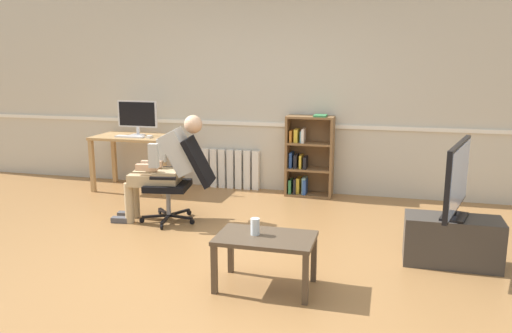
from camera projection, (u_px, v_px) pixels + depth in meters
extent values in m
plane|color=olive|center=(217.00, 259.00, 4.68)|extent=(18.00, 18.00, 0.00)
cube|color=beige|center=(279.00, 92.00, 6.91)|extent=(12.00, 0.10, 2.70)
cube|color=white|center=(278.00, 125.00, 6.94)|extent=(12.00, 0.03, 0.05)
cube|color=tan|center=(92.00, 166.00, 6.98)|extent=(0.06, 0.06, 0.72)
cube|color=tan|center=(164.00, 170.00, 6.71)|extent=(0.06, 0.06, 0.72)
cube|color=tan|center=(181.00, 162.00, 7.26)|extent=(0.06, 0.06, 0.72)
cube|color=tan|center=(114.00, 158.00, 7.52)|extent=(0.06, 0.06, 0.72)
cube|color=tan|center=(136.00, 137.00, 7.04)|extent=(1.15, 0.66, 0.04)
cube|color=silver|center=(138.00, 135.00, 7.09)|extent=(0.18, 0.14, 0.01)
cube|color=silver|center=(138.00, 131.00, 7.10)|extent=(0.04, 0.02, 0.10)
cube|color=silver|center=(137.00, 114.00, 7.05)|extent=(0.58, 0.02, 0.36)
cube|color=black|center=(137.00, 114.00, 7.04)|extent=(0.54, 0.00, 0.33)
cube|color=silver|center=(130.00, 137.00, 6.90)|extent=(0.40, 0.12, 0.02)
cube|color=white|center=(149.00, 137.00, 6.85)|extent=(0.06, 0.10, 0.03)
cube|color=brown|center=(288.00, 155.00, 6.82)|extent=(0.03, 0.28, 1.07)
cube|color=brown|center=(332.00, 157.00, 6.67)|extent=(0.03, 0.28, 1.07)
cube|color=brown|center=(311.00, 155.00, 6.88)|extent=(0.59, 0.02, 1.07)
cube|color=brown|center=(309.00, 194.00, 6.85)|extent=(0.56, 0.28, 0.03)
cube|color=brown|center=(309.00, 169.00, 6.78)|extent=(0.56, 0.28, 0.03)
cube|color=brown|center=(310.00, 143.00, 6.71)|extent=(0.56, 0.28, 0.03)
cube|color=brown|center=(310.00, 117.00, 6.64)|extent=(0.56, 0.28, 0.03)
cube|color=#38844C|center=(291.00, 186.00, 6.87)|extent=(0.03, 0.19, 0.18)
cube|color=#2D519E|center=(292.00, 160.00, 6.83)|extent=(0.04, 0.19, 0.20)
cube|color=orange|center=(292.00, 136.00, 6.74)|extent=(0.03, 0.19, 0.15)
cube|color=black|center=(296.00, 186.00, 6.86)|extent=(0.03, 0.19, 0.20)
cube|color=black|center=(296.00, 161.00, 6.81)|extent=(0.04, 0.19, 0.18)
cube|color=gold|center=(297.00, 135.00, 6.72)|extent=(0.05, 0.19, 0.17)
cube|color=gold|center=(299.00, 185.00, 6.88)|extent=(0.04, 0.19, 0.20)
cube|color=gold|center=(301.00, 161.00, 6.78)|extent=(0.03, 0.19, 0.18)
cube|color=#6699A3|center=(302.00, 137.00, 6.70)|extent=(0.03, 0.19, 0.15)
cube|color=#6699A3|center=(305.00, 185.00, 6.83)|extent=(0.05, 0.19, 0.22)
cube|color=black|center=(305.00, 162.00, 6.76)|extent=(0.04, 0.19, 0.16)
cube|color=white|center=(304.00, 136.00, 6.69)|extent=(0.03, 0.19, 0.18)
cube|color=#2D519E|center=(305.00, 186.00, 6.82)|extent=(0.04, 0.19, 0.20)
cube|color=#38844C|center=(320.00, 116.00, 6.57)|extent=(0.16, 0.22, 0.02)
cube|color=white|center=(206.00, 168.00, 7.29)|extent=(0.09, 0.08, 0.55)
cube|color=white|center=(214.00, 168.00, 7.26)|extent=(0.09, 0.08, 0.55)
cube|color=white|center=(222.00, 169.00, 7.22)|extent=(0.09, 0.08, 0.55)
cube|color=white|center=(231.00, 169.00, 7.19)|extent=(0.09, 0.08, 0.55)
cube|color=white|center=(239.00, 169.00, 7.16)|extent=(0.09, 0.08, 0.55)
cube|color=white|center=(247.00, 170.00, 7.13)|extent=(0.09, 0.08, 0.55)
cube|color=white|center=(256.00, 170.00, 7.10)|extent=(0.09, 0.08, 0.55)
cube|color=black|center=(165.00, 219.00, 5.62)|extent=(0.08, 0.30, 0.02)
cylinder|color=black|center=(162.00, 227.00, 5.48)|extent=(0.03, 0.06, 0.06)
cube|color=black|center=(180.00, 217.00, 5.70)|extent=(0.30, 0.08, 0.02)
cylinder|color=black|center=(192.00, 222.00, 5.65)|extent=(0.06, 0.03, 0.06)
cube|color=black|center=(179.00, 212.00, 5.87)|extent=(0.17, 0.28, 0.02)
cylinder|color=black|center=(189.00, 213.00, 5.99)|extent=(0.04, 0.06, 0.06)
cube|color=black|center=(164.00, 212.00, 5.89)|extent=(0.24, 0.24, 0.02)
cylinder|color=black|center=(160.00, 212.00, 6.02)|extent=(0.06, 0.05, 0.06)
cube|color=black|center=(155.00, 216.00, 5.73)|extent=(0.28, 0.17, 0.02)
cylinder|color=black|center=(142.00, 220.00, 5.71)|extent=(0.06, 0.05, 0.06)
cylinder|color=gray|center=(168.00, 202.00, 5.73)|extent=(0.05, 0.05, 0.30)
cube|color=black|center=(168.00, 186.00, 5.69)|extent=(0.53, 0.53, 0.07)
cube|color=black|center=(199.00, 161.00, 5.60)|extent=(0.37, 0.48, 0.53)
cube|color=black|center=(175.00, 168.00, 5.91)|extent=(0.28, 0.09, 0.03)
cube|color=black|center=(163.00, 178.00, 5.41)|extent=(0.28, 0.09, 0.03)
cube|color=tan|center=(167.00, 176.00, 5.67)|extent=(0.31, 0.38, 0.14)
cube|color=#B2B2AD|center=(180.00, 152.00, 5.60)|extent=(0.45, 0.40, 0.52)
sphere|color=#D6A884|center=(193.00, 124.00, 5.52)|extent=(0.20, 0.20, 0.20)
cube|color=white|center=(143.00, 167.00, 5.67)|extent=(0.15, 0.06, 0.02)
cube|color=tan|center=(152.00, 177.00, 5.79)|extent=(0.43, 0.20, 0.13)
cylinder|color=tan|center=(135.00, 198.00, 5.86)|extent=(0.10, 0.10, 0.46)
cube|color=#4C4C51|center=(127.00, 214.00, 5.91)|extent=(0.23, 0.12, 0.06)
cube|color=tan|center=(147.00, 181.00, 5.60)|extent=(0.43, 0.20, 0.13)
cylinder|color=tan|center=(129.00, 203.00, 5.67)|extent=(0.10, 0.10, 0.46)
cube|color=#4C4C51|center=(121.00, 220.00, 5.72)|extent=(0.23, 0.12, 0.06)
cube|color=#B2B2AD|center=(162.00, 150.00, 5.78)|extent=(0.11, 0.10, 0.26)
cube|color=#D6A884|center=(152.00, 164.00, 5.76)|extent=(0.25, 0.11, 0.07)
cube|color=#B2B2AD|center=(154.00, 156.00, 5.47)|extent=(0.11, 0.10, 0.26)
cube|color=#D6A884|center=(147.00, 167.00, 5.57)|extent=(0.25, 0.11, 0.07)
cube|color=#3D3833|center=(452.00, 241.00, 4.52)|extent=(0.82, 0.37, 0.43)
cube|color=black|center=(454.00, 216.00, 4.47)|extent=(0.28, 0.36, 0.02)
cylinder|color=black|center=(454.00, 213.00, 4.47)|extent=(0.04, 0.04, 0.05)
cube|color=black|center=(457.00, 177.00, 4.40)|extent=(0.30, 0.98, 0.60)
cube|color=#9EBCF4|center=(460.00, 177.00, 4.39)|extent=(0.25, 0.91, 0.55)
cube|color=#4C3D2D|center=(214.00, 269.00, 3.95)|extent=(0.04, 0.04, 0.40)
cube|color=#4C3D2D|center=(305.00, 279.00, 3.78)|extent=(0.04, 0.04, 0.40)
cube|color=#4C3D2D|center=(314.00, 258.00, 4.17)|extent=(0.04, 0.04, 0.40)
cube|color=#4C3D2D|center=(231.00, 250.00, 4.35)|extent=(0.04, 0.04, 0.40)
cube|color=#4C3D2D|center=(266.00, 238.00, 4.02)|extent=(0.77, 0.48, 0.03)
cylinder|color=silver|center=(255.00, 227.00, 4.04)|extent=(0.07, 0.07, 0.13)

